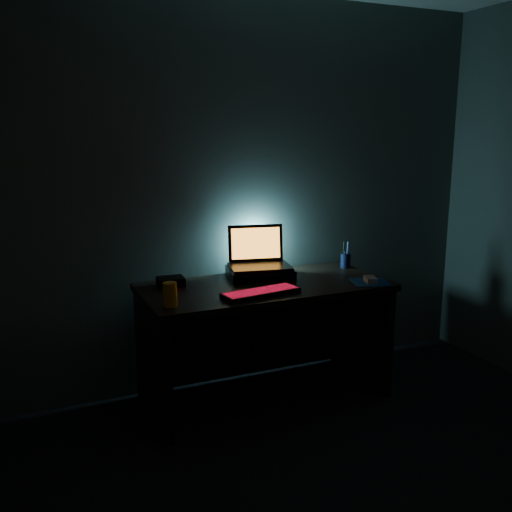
{
  "coord_description": "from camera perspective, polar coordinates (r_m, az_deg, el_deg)",
  "views": [
    {
      "loc": [
        -1.4,
        -1.42,
        1.66
      ],
      "look_at": [
        -0.08,
        1.57,
        0.94
      ],
      "focal_mm": 40.0,
      "sensor_mm": 36.0,
      "label": 1
    }
  ],
  "objects": [
    {
      "name": "room",
      "position": [
        2.04,
        20.32,
        -0.03
      ],
      "size": [
        3.5,
        4.0,
        2.5
      ],
      "color": "black",
      "rests_on": "ground"
    },
    {
      "name": "desk",
      "position": [
        3.59,
        0.55,
        -6.59
      ],
      "size": [
        1.5,
        0.7,
        0.75
      ],
      "color": "black",
      "rests_on": "ground"
    },
    {
      "name": "riser",
      "position": [
        3.63,
        0.39,
        -1.68
      ],
      "size": [
        0.45,
        0.37,
        0.06
      ],
      "primitive_type": "cube",
      "rotation": [
        0.0,
        0.0,
        -0.2
      ],
      "color": "black",
      "rests_on": "desk"
    },
    {
      "name": "laptop",
      "position": [
        3.65,
        0.22,
        -0.12
      ],
      "size": [
        0.42,
        0.35,
        0.26
      ],
      "rotation": [
        0.0,
        0.0,
        -0.2
      ],
      "color": "black",
      "rests_on": "riser"
    },
    {
      "name": "keyboard",
      "position": [
        3.24,
        0.5,
        -3.68
      ],
      "size": [
        0.48,
        0.21,
        0.03
      ],
      "rotation": [
        0.0,
        0.0,
        0.14
      ],
      "color": "black",
      "rests_on": "desk"
    },
    {
      "name": "mousepad",
      "position": [
        3.58,
        11.35,
        -2.59
      ],
      "size": [
        0.27,
        0.26,
        0.0
      ],
      "primitive_type": "cube",
      "rotation": [
        0.0,
        0.0,
        -0.32
      ],
      "color": "navy",
      "rests_on": "desk"
    },
    {
      "name": "mouse",
      "position": [
        3.57,
        11.37,
        -2.31
      ],
      "size": [
        0.09,
        0.12,
        0.03
      ],
      "primitive_type": "cube",
      "rotation": [
        0.0,
        0.0,
        -0.32
      ],
      "color": "gray",
      "rests_on": "mousepad"
    },
    {
      "name": "pen_cup",
      "position": [
        3.92,
        8.94,
        -0.46
      ],
      "size": [
        0.08,
        0.08,
        0.1
      ],
      "primitive_type": "cylinder",
      "rotation": [
        0.0,
        0.0,
        -0.24
      ],
      "color": "black",
      "rests_on": "desk"
    },
    {
      "name": "juice_glass",
      "position": [
        3.06,
        -8.6,
        -3.82
      ],
      "size": [
        0.09,
        0.09,
        0.13
      ],
      "primitive_type": "cylinder",
      "rotation": [
        0.0,
        0.0,
        -0.19
      ],
      "color": "orange",
      "rests_on": "desk"
    },
    {
      "name": "router",
      "position": [
        3.47,
        -8.53,
        -2.54
      ],
      "size": [
        0.16,
        0.14,
        0.05
      ],
      "rotation": [
        0.0,
        0.0,
        -0.06
      ],
      "color": "black",
      "rests_on": "desk"
    }
  ]
}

